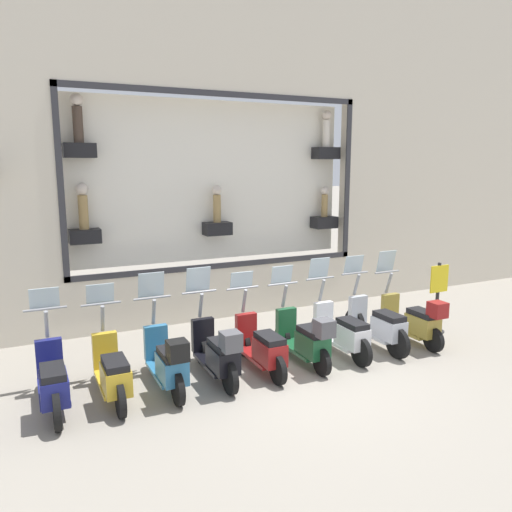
% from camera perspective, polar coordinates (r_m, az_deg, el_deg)
% --- Properties ---
extents(ground_plane, '(120.00, 120.00, 0.00)m').
position_cam_1_polar(ground_plane, '(8.41, 5.16, -13.34)').
color(ground_plane, gray).
extents(building_facade, '(1.19, 36.00, 8.21)m').
position_cam_1_polar(building_facade, '(10.97, -4.38, 14.61)').
color(building_facade, beige).
rests_on(building_facade, ground_plane).
extents(scooter_olive_0, '(1.79, 0.61, 1.67)m').
position_cam_1_polar(scooter_olive_0, '(10.04, 17.67, -6.99)').
color(scooter_olive_0, black).
rests_on(scooter_olive_0, ground_plane).
extents(scooter_silver_1, '(1.81, 0.60, 1.63)m').
position_cam_1_polar(scooter_silver_1, '(9.59, 13.82, -7.70)').
color(scooter_silver_1, black).
rests_on(scooter_silver_1, ground_plane).
extents(scooter_white_2, '(1.80, 0.60, 1.65)m').
position_cam_1_polar(scooter_white_2, '(9.12, 9.87, -8.58)').
color(scooter_white_2, black).
rests_on(scooter_white_2, ground_plane).
extents(scooter_green_3, '(1.79, 0.60, 1.57)m').
position_cam_1_polar(scooter_green_3, '(8.64, 5.74, -9.40)').
color(scooter_green_3, black).
rests_on(scooter_green_3, ground_plane).
extents(scooter_red_4, '(1.79, 0.60, 1.53)m').
position_cam_1_polar(scooter_red_4, '(8.34, 0.70, -10.37)').
color(scooter_red_4, black).
rests_on(scooter_red_4, ground_plane).
extents(scooter_black_5, '(1.80, 0.60, 1.68)m').
position_cam_1_polar(scooter_black_5, '(7.98, -4.40, -10.95)').
color(scooter_black_5, black).
rests_on(scooter_black_5, ground_plane).
extents(scooter_teal_6, '(1.80, 0.61, 1.67)m').
position_cam_1_polar(scooter_teal_6, '(7.75, -10.05, -11.79)').
color(scooter_teal_6, black).
rests_on(scooter_teal_6, ground_plane).
extents(scooter_yellow_7, '(1.80, 0.61, 1.56)m').
position_cam_1_polar(scooter_yellow_7, '(7.67, -16.07, -12.67)').
color(scooter_yellow_7, black).
rests_on(scooter_yellow_7, ground_plane).
extents(scooter_navy_8, '(1.80, 0.61, 1.58)m').
position_cam_1_polar(scooter_navy_8, '(7.61, -22.20, -13.16)').
color(scooter_navy_8, black).
rests_on(scooter_navy_8, ground_plane).
extents(shop_sign_post, '(0.36, 0.45, 1.44)m').
position_cam_1_polar(shop_sign_post, '(10.78, 20.06, -4.29)').
color(shop_sign_post, '#232326').
rests_on(shop_sign_post, ground_plane).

